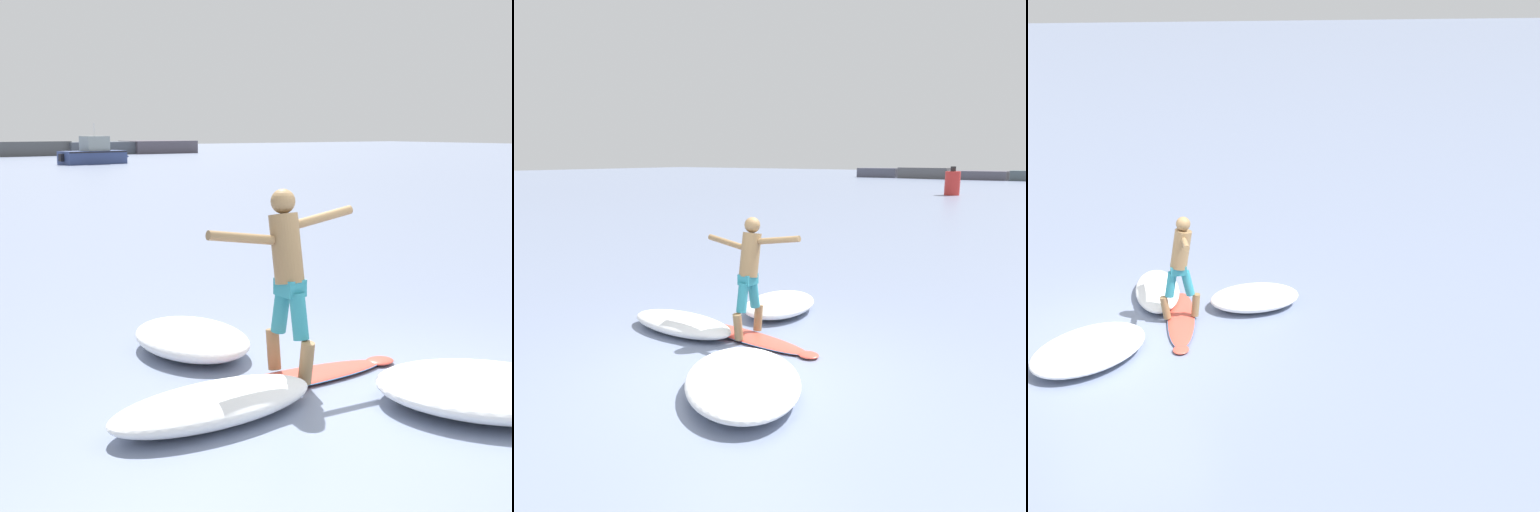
# 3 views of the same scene
# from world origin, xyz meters

# --- Properties ---
(ground_plane) EXTENTS (200.00, 200.00, 0.00)m
(ground_plane) POSITION_xyz_m (0.00, 0.00, 0.00)
(ground_plane) COLOR gray
(surfboard) EXTENTS (2.39, 0.66, 0.20)m
(surfboard) POSITION_xyz_m (-0.64, 0.95, 0.03)
(surfboard) COLOR #E14D3D
(surfboard) RESTS_ON ground
(surfer) EXTENTS (1.66, 0.69, 1.80)m
(surfer) POSITION_xyz_m (-0.68, 1.00, 1.12)
(surfer) COLOR olive
(surfer) RESTS_ON surfboard
(wave_foam_at_tail) EXTENTS (1.91, 0.80, 0.28)m
(wave_foam_at_tail) POSITION_xyz_m (-1.73, 0.60, 0.14)
(wave_foam_at_tail) COLOR white
(wave_foam_at_tail) RESTS_ON ground
(wave_foam_at_nose) EXTENTS (2.28, 2.34, 0.33)m
(wave_foam_at_nose) POSITION_xyz_m (0.37, -0.53, 0.17)
(wave_foam_at_nose) COLOR white
(wave_foam_at_nose) RESTS_ON ground
(wave_foam_beside) EXTENTS (1.14, 1.63, 0.33)m
(wave_foam_beside) POSITION_xyz_m (-0.99, 2.29, 0.16)
(wave_foam_beside) COLOR white
(wave_foam_beside) RESTS_ON ground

